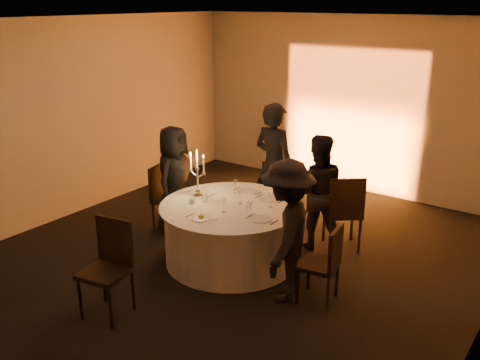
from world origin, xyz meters
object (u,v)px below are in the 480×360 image
Objects in this scene: chair_left at (164,194)px; guest_right at (287,232)px; chair_front at (110,261)px; banquet_table at (231,233)px; chair_right at (325,260)px; coffee_cup at (192,201)px; guest_left at (174,179)px; guest_back_right at (317,192)px; candelabra at (198,180)px; guest_back_left at (274,165)px; chair_back_left at (279,190)px; chair_back_right at (344,208)px.

chair_left is 0.59× the size of guest_right.
banquet_table is at bearing 67.84° from chair_front.
chair_right reaches higher than coffee_cup.
guest_left reaches higher than chair_right.
guest_back_right is (1.02, 2.72, 0.19)m from chair_front.
guest_right is at bearing -13.22° from candelabra.
guest_back_left is at bearing 80.17° from coffee_cup.
chair_left is at bearing 44.74° from chair_back_left.
guest_back_right reaches higher than coffee_cup.
guest_right is at bearing -121.79° from guest_left.
guest_back_left is at bearing 76.34° from chair_front.
chair_back_right is (1.16, -0.22, 0.05)m from chair_back_left.
banquet_table is 16.36× the size of coffee_cup.
chair_back_left is at bearing -49.81° from chair_back_right.
chair_back_left is 2.21m from chair_right.
guest_right is at bearing -19.56° from banquet_table.
guest_back_left is at bearing -62.35° from chair_left.
guest_left is at bearing 145.88° from coffee_cup.
chair_left reaches higher than banquet_table.
chair_left is at bearing 48.12° from guest_back_left.
chair_back_left reaches higher than chair_right.
chair_right reaches higher than banquet_table.
guest_back_left is (-1.22, 0.17, 0.33)m from chair_back_right.
guest_back_right is (1.93, 0.70, 0.01)m from guest_left.
chair_back_left is 1.51× the size of candelabra.
chair_back_left reaches higher than banquet_table.
guest_right is (0.37, -1.40, 0.03)m from guest_back_right.
guest_back_right is at bearing -156.75° from chair_right.
banquet_table is 1.37m from chair_back_left.
chair_back_right is at bearing -83.08° from chair_left.
chair_right is 0.49× the size of guest_back_left.
guest_back_right is (0.79, -0.33, 0.24)m from chair_back_left.
guest_left reaches higher than candelabra.
guest_back_right is at bearing -22.67° from chair_back_right.
chair_front is 9.52× the size of coffee_cup.
guest_back_left is at bearing -141.75° from chair_right.
chair_left is 0.91× the size of chair_back_right.
coffee_cup is (-0.10, 1.48, 0.21)m from chair_front.
candelabra is (-0.09, 0.22, 0.20)m from coffee_cup.
chair_back_right is at bearing 173.97° from chair_back_left.
chair_back_left is at bearing 75.29° from chair_front.
chair_back_left is at bearing -143.68° from chair_right.
chair_back_left is at bearing -62.44° from chair_left.
guest_back_left reaches higher than guest_right.
guest_back_right reaches higher than chair_left.
chair_front is at bearing 94.92° from guest_back_left.
chair_back_right reaches higher than banquet_table.
chair_left is (-1.41, 0.28, 0.15)m from banquet_table.
guest_right is (1.22, -1.68, -0.11)m from guest_back_left.
chair_right is 2.76m from guest_left.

